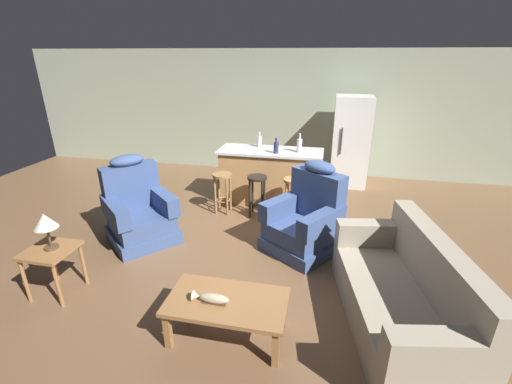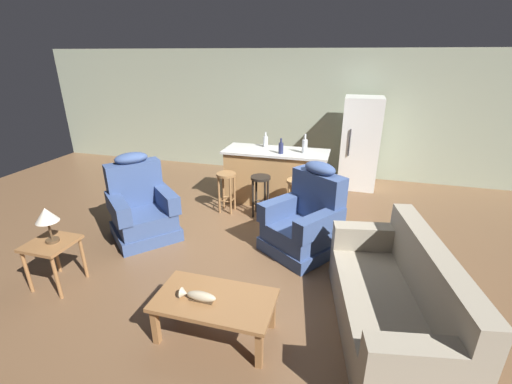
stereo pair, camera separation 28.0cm
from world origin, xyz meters
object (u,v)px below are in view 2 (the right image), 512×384
Objects in this scene: bar_stool_left at (227,185)px; refrigerator at (360,143)px; recliner_near_island at (305,221)px; bottle_wine_dark at (281,148)px; bar_stool_middle at (261,189)px; bar_stool_right at (296,192)px; end_table at (52,250)px; kitchen_island at (275,176)px; bottle_tall_green at (305,146)px; couch at (395,303)px; table_lamp at (46,217)px; recliner_near_lamp at (142,208)px; coffee_table at (215,303)px; bottle_short_amber at (265,141)px; fish_figurine at (198,296)px.

refrigerator reaches higher than bar_stool_left.
bottle_wine_dark reaches higher than recliner_near_island.
bar_stool_middle and bar_stool_right have the same top height.
kitchen_island is (1.88, 3.03, 0.02)m from end_table.
bar_stool_right is 2.09m from refrigerator.
bottle_tall_green is at bearing 88.77° from bar_stool_right.
refrigerator reaches higher than bar_stool_right.
couch reaches higher than bar_stool_left.
couch is 3.67m from table_lamp.
recliner_near_lamp is 2.93× the size of table_lamp.
kitchen_island reaches higher than coffee_table.
refrigerator is (1.50, 1.83, 0.41)m from bar_stool_middle.
coffee_table is 0.54× the size of couch.
recliner_near_lamp is (-3.36, 1.06, 0.08)m from couch.
bottle_wine_dark is (-0.37, -0.14, -0.02)m from bottle_tall_green.
table_lamp is at bearing 173.12° from coffee_table.
bottle_short_amber is at bearing 96.44° from recliner_near_lamp.
couch is at bearing -84.65° from refrigerator.
bottle_wine_dark is (-0.04, 3.09, 0.68)m from coffee_table.
fish_figurine is at bearing -89.55° from kitchen_island.
bottle_short_amber reaches higher than bar_stool_left.
bottle_wine_dark is (0.22, 0.46, 0.58)m from bar_stool_middle.
bar_stool_middle is (-1.87, 2.15, 0.13)m from couch.
table_lamp is 0.60× the size of bar_stool_left.
coffee_table is 0.61× the size of kitchen_island.
bottle_wine_dark is (-1.28, -1.37, 0.17)m from refrigerator.
recliner_near_island is 3.05m from table_lamp.
bar_stool_right is at bearing -116.62° from refrigerator.
bottle_tall_green reaches higher than bar_stool_left.
coffee_table is at bearing -6.40° from end_table.
bottle_tall_green is at bearing 84.17° from coffee_table.
bottle_short_amber is (-0.98, 1.69, 0.63)m from recliner_near_island.
recliner_near_island is 2.14× the size of end_table.
bar_stool_middle is at bearing 78.04° from recliner_near_lamp.
bar_stool_middle is 1.04m from bottle_tall_green.
recliner_near_lamp is 1.76× the size of bar_stool_middle.
recliner_near_island reaches higher than bar_stool_middle.
bottle_short_amber is (-2.01, 2.97, 0.71)m from couch.
couch is 1.64m from recliner_near_island.
recliner_near_lamp is at bearing 78.49° from table_lamp.
recliner_near_island reaches higher than table_lamp.
couch is 2.97× the size of bar_stool_right.
recliner_near_lamp is 1.40m from table_lamp.
refrigerator is at bearing 53.60° from bottle_tall_green.
fish_figurine is 0.28× the size of recliner_near_lamp.
bottle_short_amber is at bearing 96.57° from coffee_table.
bottle_short_amber is at bearing 94.28° from fish_figurine.
bar_stool_left reaches higher than fish_figurine.
couch is 2.97× the size of bar_stool_middle.
recliner_near_lamp reaches higher than coffee_table.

